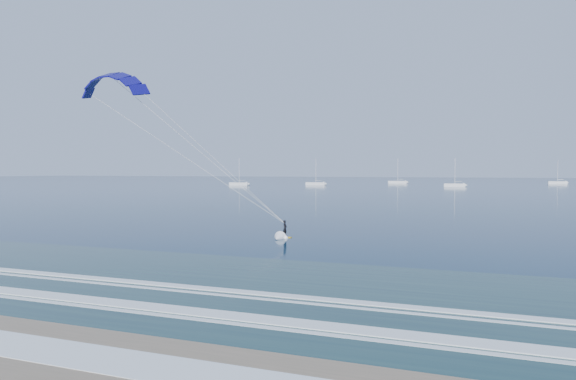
# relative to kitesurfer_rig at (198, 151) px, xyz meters

# --- Properties ---
(ground) EXTENTS (900.00, 900.00, 0.00)m
(ground) POSITION_rel_kitesurfer_rig_xyz_m (12.64, -26.12, -7.90)
(ground) COLOR #072D42
(ground) RESTS_ON ground
(kitesurfer_rig) EXTENTS (18.30, 9.46, 15.69)m
(kitesurfer_rig) POSITION_rel_kitesurfer_rig_xyz_m (0.00, 0.00, 0.00)
(kitesurfer_rig) COLOR #BC9016
(kitesurfer_rig) RESTS_ON ground
(sailboat_0) EXTENTS (8.11, 2.40, 11.11)m
(sailboat_0) POSITION_rel_kitesurfer_rig_xyz_m (-68.85, 148.68, -7.22)
(sailboat_0) COLOR silver
(sailboat_0) RESTS_ON ground
(sailboat_1) EXTENTS (8.16, 2.40, 11.29)m
(sailboat_1) POSITION_rel_kitesurfer_rig_xyz_m (-40.52, 162.56, -7.22)
(sailboat_1) COLOR silver
(sailboat_1) RESTS_ON ground
(sailboat_2) EXTENTS (8.59, 2.40, 11.60)m
(sailboat_2) POSITION_rel_kitesurfer_rig_xyz_m (-13.06, 202.53, -7.22)
(sailboat_2) COLOR silver
(sailboat_2) RESTS_ON ground
(sailboat_3) EXTENTS (7.58, 2.40, 10.68)m
(sailboat_3) POSITION_rel_kitesurfer_rig_xyz_m (14.23, 161.81, -7.22)
(sailboat_3) COLOR silver
(sailboat_3) RESTS_ON ground
(sailboat_4) EXTENTS (7.68, 2.40, 10.59)m
(sailboat_4) POSITION_rel_kitesurfer_rig_xyz_m (55.79, 220.13, -7.22)
(sailboat_4) COLOR silver
(sailboat_4) RESTS_ON ground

